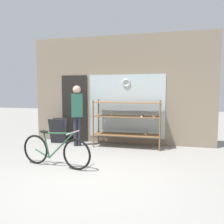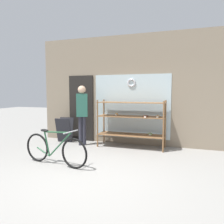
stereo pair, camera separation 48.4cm
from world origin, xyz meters
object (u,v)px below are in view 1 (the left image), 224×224
(display_case, at_px, (127,119))
(bicycle, at_px, (55,151))
(sandwich_board, at_px, (58,131))
(pedestrian, at_px, (77,110))

(display_case, xyz_separation_m, bicycle, (-1.23, -2.01, -0.47))
(display_case, distance_m, sandwich_board, 2.20)
(pedestrian, bearing_deg, sandwich_board, 142.96)
(display_case, distance_m, pedestrian, 1.48)
(display_case, bearing_deg, sandwich_board, -179.39)
(display_case, bearing_deg, bicycle, -121.41)
(display_case, height_order, bicycle, display_case)
(display_case, xyz_separation_m, sandwich_board, (-2.16, -0.02, -0.43))
(display_case, relative_size, bicycle, 1.13)
(sandwich_board, height_order, pedestrian, pedestrian)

